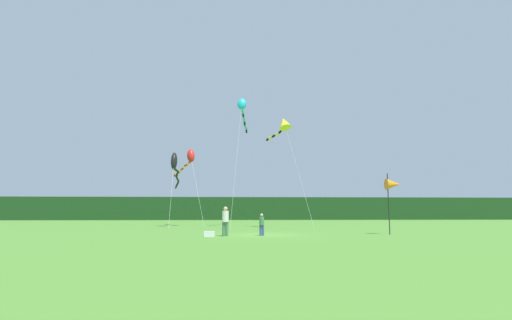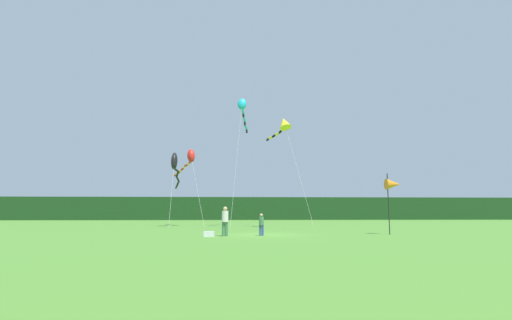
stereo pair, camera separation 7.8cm
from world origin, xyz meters
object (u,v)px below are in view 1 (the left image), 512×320
object	(u,v)px
kite_cyan	(242,109)
cooler_box	(209,234)
kite_black	(175,165)
person_adult	(225,220)
kite_yellow	(283,124)
banner_flag_pole	(393,185)
person_child	(262,223)
kite_red	(189,159)

from	to	relation	value
kite_cyan	cooler_box	bearing A→B (deg)	-98.63
kite_cyan	kite_black	bearing A→B (deg)	172.19
cooler_box	person_adult	bearing A→B (deg)	22.26
person_adult	kite_yellow	world-z (taller)	kite_yellow
banner_flag_pole	kite_black	bearing A→B (deg)	138.66
kite_yellow	kite_cyan	size ratio (longest dim) A/B	0.82
person_adult	person_child	bearing A→B (deg)	10.31
kite_yellow	kite_cyan	world-z (taller)	kite_cyan
person_adult	person_child	distance (m)	2.19
person_child	kite_red	xyz separation A→B (m)	(-6.12, 15.52, 5.96)
cooler_box	kite_black	size ratio (longest dim) A/B	0.06
person_adult	banner_flag_pole	world-z (taller)	banner_flag_pole
kite_red	person_adult	bearing A→B (deg)	-75.96
banner_flag_pole	kite_yellow	world-z (taller)	kite_yellow
person_adult	kite_black	bearing A→B (deg)	109.35
person_child	cooler_box	size ratio (longest dim) A/B	2.16
kite_black	kite_yellow	world-z (taller)	kite_yellow
person_child	cooler_box	distance (m)	3.17
person_adult	kite_black	distance (m)	16.54
kite_black	kite_yellow	xyz separation A→B (m)	(10.17, -3.59, 3.37)
person_adult	cooler_box	xyz separation A→B (m)	(-0.89, -0.36, -0.80)
cooler_box	kite_cyan	world-z (taller)	kite_cyan
person_adult	kite_yellow	distance (m)	14.88
kite_red	kite_cyan	xyz separation A→B (m)	(5.27, -1.90, 4.67)
kite_yellow	kite_cyan	distance (m)	4.99
person_adult	kite_red	xyz separation A→B (m)	(-3.98, 15.90, 5.73)
banner_flag_pole	kite_yellow	bearing A→B (deg)	118.46
banner_flag_pole	kite_yellow	size ratio (longest dim) A/B	0.38
person_child	cooler_box	world-z (taller)	person_child
cooler_box	kite_cyan	distance (m)	18.34
banner_flag_pole	kite_cyan	world-z (taller)	kite_cyan
kite_yellow	banner_flag_pole	bearing A→B (deg)	-61.54
cooler_box	kite_cyan	bearing A→B (deg)	81.37
person_adult	banner_flag_pole	xyz separation A→B (m)	(10.49, 1.06, 2.13)
kite_red	cooler_box	bearing A→B (deg)	-79.24
person_adult	cooler_box	size ratio (longest dim) A/B	2.83
kite_yellow	kite_cyan	xyz separation A→B (m)	(-3.64, 2.69, 2.09)
banner_flag_pole	kite_red	xyz separation A→B (m)	(-14.47, 14.84, 3.60)
kite_black	cooler_box	bearing A→B (deg)	-74.11
banner_flag_pole	kite_cyan	distance (m)	17.90
kite_red	person_child	bearing A→B (deg)	-68.49
kite_black	kite_red	xyz separation A→B (m)	(1.25, 1.01, 0.80)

